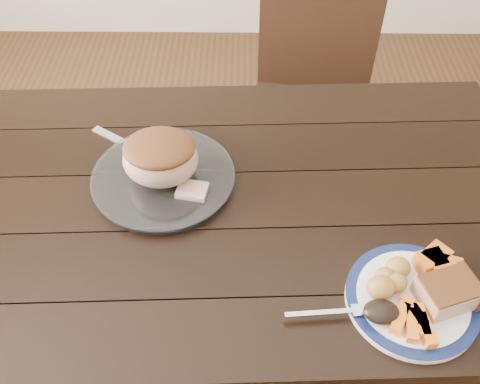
{
  "coord_description": "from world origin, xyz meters",
  "views": [
    {
      "loc": [
        0.09,
        -0.84,
        1.7
      ],
      "look_at": [
        0.08,
        -0.02,
        0.8
      ],
      "focal_mm": 40.0,
      "sensor_mm": 36.0,
      "label": 1
    }
  ],
  "objects_px": {
    "pork_slice": "(447,293)",
    "roast_joint": "(161,159)",
    "fork": "(337,312)",
    "carving_knife": "(158,158)",
    "serving_platter": "(164,179)",
    "dining_table": "(208,224)",
    "dinner_plate": "(412,300)",
    "chair_far": "(311,90)"
  },
  "relations": [
    {
      "from": "pork_slice",
      "to": "roast_joint",
      "type": "height_order",
      "value": "roast_joint"
    },
    {
      "from": "fork",
      "to": "carving_knife",
      "type": "bearing_deg",
      "value": 127.41
    },
    {
      "from": "pork_slice",
      "to": "fork",
      "type": "distance_m",
      "value": 0.22
    },
    {
      "from": "serving_platter",
      "to": "dining_table",
      "type": "bearing_deg",
      "value": -29.07
    },
    {
      "from": "pork_slice",
      "to": "serving_platter",
      "type": "bearing_deg",
      "value": 150.53
    },
    {
      "from": "pork_slice",
      "to": "roast_joint",
      "type": "distance_m",
      "value": 0.69
    },
    {
      "from": "dinner_plate",
      "to": "chair_far",
      "type": "bearing_deg",
      "value": 95.73
    },
    {
      "from": "serving_platter",
      "to": "roast_joint",
      "type": "bearing_deg",
      "value": 0.0
    },
    {
      "from": "dinner_plate",
      "to": "carving_knife",
      "type": "height_order",
      "value": "dinner_plate"
    },
    {
      "from": "carving_knife",
      "to": "dinner_plate",
      "type": "bearing_deg",
      "value": -3.12
    },
    {
      "from": "dining_table",
      "to": "fork",
      "type": "bearing_deg",
      "value": -48.55
    },
    {
      "from": "serving_platter",
      "to": "pork_slice",
      "type": "relative_size",
      "value": 3.21
    },
    {
      "from": "chair_far",
      "to": "pork_slice",
      "type": "relative_size",
      "value": 8.79
    },
    {
      "from": "dining_table",
      "to": "pork_slice",
      "type": "xyz_separation_m",
      "value": [
        0.49,
        -0.28,
        0.14
      ]
    },
    {
      "from": "dinner_plate",
      "to": "carving_knife",
      "type": "relative_size",
      "value": 0.96
    },
    {
      "from": "pork_slice",
      "to": "roast_joint",
      "type": "relative_size",
      "value": 0.59
    },
    {
      "from": "roast_joint",
      "to": "carving_knife",
      "type": "bearing_deg",
      "value": 107.45
    },
    {
      "from": "serving_platter",
      "to": "fork",
      "type": "xyz_separation_m",
      "value": [
        0.38,
        -0.37,
        0.01
      ]
    },
    {
      "from": "dinner_plate",
      "to": "serving_platter",
      "type": "relative_size",
      "value": 0.79
    },
    {
      "from": "carving_knife",
      "to": "serving_platter",
      "type": "bearing_deg",
      "value": -39.65
    },
    {
      "from": "chair_far",
      "to": "pork_slice",
      "type": "xyz_separation_m",
      "value": [
        0.16,
        -1.01,
        0.27
      ]
    },
    {
      "from": "dinner_plate",
      "to": "fork",
      "type": "height_order",
      "value": "fork"
    },
    {
      "from": "dining_table",
      "to": "fork",
      "type": "xyz_separation_m",
      "value": [
        0.27,
        -0.31,
        0.11
      ]
    },
    {
      "from": "dining_table",
      "to": "roast_joint",
      "type": "bearing_deg",
      "value": 150.93
    },
    {
      "from": "chair_far",
      "to": "fork",
      "type": "xyz_separation_m",
      "value": [
        -0.06,
        -1.05,
        0.25
      ]
    },
    {
      "from": "fork",
      "to": "carving_knife",
      "type": "xyz_separation_m",
      "value": [
        -0.4,
        0.44,
        -0.01
      ]
    },
    {
      "from": "pork_slice",
      "to": "dinner_plate",
      "type": "bearing_deg",
      "value": 175.24
    },
    {
      "from": "pork_slice",
      "to": "dining_table",
      "type": "bearing_deg",
      "value": 150.44
    },
    {
      "from": "fork",
      "to": "serving_platter",
      "type": "bearing_deg",
      "value": 131.01
    },
    {
      "from": "chair_far",
      "to": "dinner_plate",
      "type": "relative_size",
      "value": 3.47
    },
    {
      "from": "roast_joint",
      "to": "carving_knife",
      "type": "xyz_separation_m",
      "value": [
        -0.02,
        0.08,
        -0.07
      ]
    },
    {
      "from": "dining_table",
      "to": "serving_platter",
      "type": "relative_size",
      "value": 4.81
    },
    {
      "from": "serving_platter",
      "to": "pork_slice",
      "type": "distance_m",
      "value": 0.69
    },
    {
      "from": "serving_platter",
      "to": "roast_joint",
      "type": "distance_m",
      "value": 0.07
    },
    {
      "from": "dining_table",
      "to": "fork",
      "type": "relative_size",
      "value": 9.17
    },
    {
      "from": "chair_far",
      "to": "roast_joint",
      "type": "xyz_separation_m",
      "value": [
        -0.44,
        -0.68,
        0.3
      ]
    },
    {
      "from": "pork_slice",
      "to": "carving_knife",
      "type": "relative_size",
      "value": 0.38
    },
    {
      "from": "dinner_plate",
      "to": "serving_platter",
      "type": "xyz_separation_m",
      "value": [
        -0.54,
        0.33,
        0.0
      ]
    },
    {
      "from": "serving_platter",
      "to": "fork",
      "type": "bearing_deg",
      "value": -44.1
    },
    {
      "from": "chair_far",
      "to": "fork",
      "type": "relative_size",
      "value": 5.21
    },
    {
      "from": "chair_far",
      "to": "serving_platter",
      "type": "bearing_deg",
      "value": 67.27
    },
    {
      "from": "chair_far",
      "to": "dining_table",
      "type": "bearing_deg",
      "value": 76.05
    }
  ]
}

